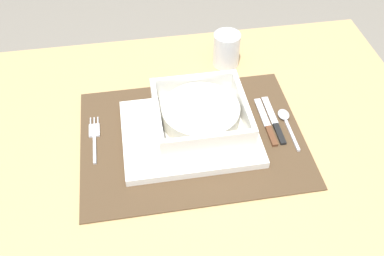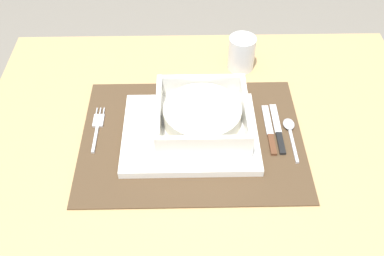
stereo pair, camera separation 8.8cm
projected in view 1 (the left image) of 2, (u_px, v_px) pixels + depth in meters
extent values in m
cube|color=tan|center=(204.00, 135.00, 0.93)|extent=(0.95, 0.70, 0.03)
cube|color=#A48252|center=(49.00, 165.00, 1.36)|extent=(0.05, 0.05, 0.73)
cube|color=#A48252|center=(312.00, 132.00, 1.46)|extent=(0.05, 0.05, 0.73)
cube|color=#4C3823|center=(192.00, 138.00, 0.90)|extent=(0.45, 0.34, 0.00)
cube|color=white|center=(190.00, 133.00, 0.90)|extent=(0.27, 0.22, 0.02)
cube|color=white|center=(201.00, 122.00, 0.90)|extent=(0.18, 0.18, 0.01)
cube|color=white|center=(157.00, 117.00, 0.87)|extent=(0.01, 0.18, 0.05)
cube|color=white|center=(243.00, 107.00, 0.89)|extent=(0.01, 0.18, 0.05)
cube|color=white|center=(209.00, 144.00, 0.82)|extent=(0.16, 0.01, 0.05)
cube|color=white|center=(194.00, 84.00, 0.94)|extent=(0.16, 0.01, 0.05)
cylinder|color=silver|center=(201.00, 114.00, 0.88)|extent=(0.16, 0.16, 0.04)
cube|color=silver|center=(95.00, 150.00, 0.87)|extent=(0.01, 0.07, 0.00)
cube|color=silver|center=(94.00, 130.00, 0.91)|extent=(0.02, 0.04, 0.00)
cylinder|color=silver|center=(91.00, 122.00, 0.93)|extent=(0.00, 0.02, 0.00)
cylinder|color=silver|center=(94.00, 121.00, 0.93)|extent=(0.00, 0.02, 0.00)
cylinder|color=silver|center=(98.00, 121.00, 0.93)|extent=(0.00, 0.02, 0.00)
cube|color=silver|center=(292.00, 135.00, 0.90)|extent=(0.01, 0.09, 0.00)
ellipsoid|color=silver|center=(284.00, 114.00, 0.94)|extent=(0.02, 0.03, 0.01)
cube|color=black|center=(279.00, 134.00, 0.90)|extent=(0.01, 0.06, 0.01)
cube|color=silver|center=(270.00, 110.00, 0.95)|extent=(0.01, 0.08, 0.00)
cube|color=#59331E|center=(272.00, 136.00, 0.90)|extent=(0.01, 0.05, 0.01)
cube|color=silver|center=(262.00, 112.00, 0.95)|extent=(0.01, 0.09, 0.00)
cylinder|color=white|center=(226.00, 49.00, 1.05)|extent=(0.06, 0.06, 0.08)
cylinder|color=#C64C1E|center=(226.00, 53.00, 1.05)|extent=(0.05, 0.05, 0.06)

